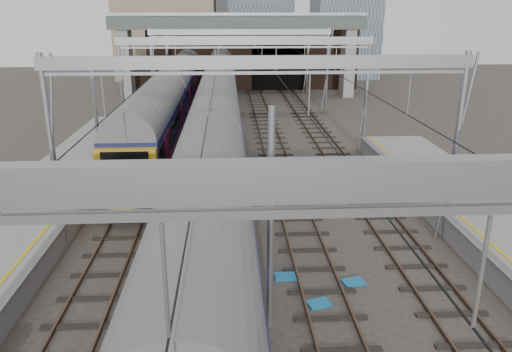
{
  "coord_description": "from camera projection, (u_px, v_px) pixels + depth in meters",
  "views": [
    {
      "loc": [
        -1.18,
        -11.47,
        9.49
      ],
      "look_at": [
        -0.0,
        9.8,
        2.4
      ],
      "focal_mm": 35.0,
      "sensor_mm": 36.0,
      "label": 1
    }
  ],
  "objects": [
    {
      "name": "tracks",
      "position": [
        251.0,
        187.0,
        28.13
      ],
      "size": [
        14.4,
        80.0,
        0.22
      ],
      "color": "#4C3828",
      "rests_on": "ground"
    },
    {
      "name": "overhead_line",
      "position": [
        246.0,
        58.0,
        32.2
      ],
      "size": [
        16.8,
        80.0,
        8.0
      ],
      "color": "gray",
      "rests_on": "ground"
    },
    {
      "name": "retaining_wall",
      "position": [
        248.0,
        54.0,
        61.82
      ],
      "size": [
        28.0,
        2.75,
        9.0
      ],
      "color": "black",
      "rests_on": "ground"
    },
    {
      "name": "overbridge",
      "position": [
        238.0,
        31.0,
        55.2
      ],
      "size": [
        28.0,
        3.0,
        9.25
      ],
      "color": "gray",
      "rests_on": "ground"
    },
    {
      "name": "train_main",
      "position": [
        218.0,
        100.0,
        40.26
      ],
      "size": [
        3.02,
        69.84,
        5.13
      ],
      "color": "black",
      "rests_on": "ground"
    },
    {
      "name": "train_second",
      "position": [
        185.0,
        76.0,
        55.43
      ],
      "size": [
        2.96,
        68.38,
        5.04
      ],
      "color": "black",
      "rests_on": "ground"
    },
    {
      "name": "signal_near_left",
      "position": [
        175.0,
        226.0,
        15.49
      ],
      "size": [
        0.38,
        0.47,
        4.96
      ],
      "rotation": [
        0.0,
        0.0,
        -0.18
      ],
      "color": "black",
      "rests_on": "ground"
    },
    {
      "name": "equip_cover_a",
      "position": [
        319.0,
        303.0,
        16.91
      ],
      "size": [
        0.88,
        0.72,
        0.09
      ],
      "primitive_type": "cube",
      "rotation": [
        0.0,
        0.0,
        0.27
      ],
      "color": "#166FA8",
      "rests_on": "ground"
    },
    {
      "name": "equip_cover_b",
      "position": [
        285.0,
        276.0,
        18.62
      ],
      "size": [
        0.8,
        0.58,
        0.09
      ],
      "primitive_type": "cube",
      "rotation": [
        0.0,
        0.0,
        0.03
      ],
      "color": "#166FA8",
      "rests_on": "ground"
    },
    {
      "name": "equip_cover_c",
      "position": [
        353.0,
        282.0,
        18.23
      ],
      "size": [
        0.88,
        0.71,
        0.09
      ],
      "primitive_type": "cube",
      "rotation": [
        0.0,
        0.0,
        0.23
      ],
      "color": "#166FA8",
      "rests_on": "ground"
    }
  ]
}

